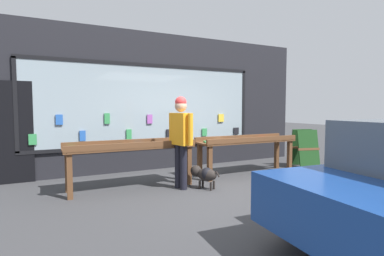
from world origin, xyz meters
The scene contains 7 objects.
ground_plane centered at (0.00, 0.00, 0.00)m, with size 40.00×40.00×0.00m, color #38383A.
shopfront_facade centered at (-0.08, 2.39, 1.69)m, with size 7.98×0.29×3.41m.
display_table_left centered at (-1.37, 0.83, 0.73)m, with size 2.45×0.67×0.92m.
display_table_right centered at (1.37, 0.83, 0.71)m, with size 2.45×0.64×0.89m.
person_browsing centered at (-0.53, 0.37, 1.05)m, with size 0.30×0.68×1.77m.
small_dog centered at (-0.13, 0.15, 0.29)m, with size 0.44×0.56×0.43m.
sandwich_board_sign centered at (3.23, 0.82, 0.50)m, with size 0.70×0.75×0.98m.
Camera 1 is at (-2.90, -4.79, 1.56)m, focal length 28.00 mm.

